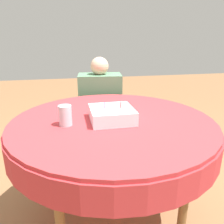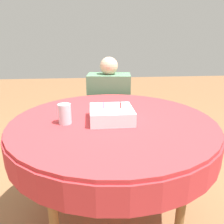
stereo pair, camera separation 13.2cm
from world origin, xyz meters
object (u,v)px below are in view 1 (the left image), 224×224
at_px(drinking_glass, 65,115).
at_px(person, 100,102).
at_px(birthday_cake, 112,114).
at_px(chair, 100,117).

bearing_deg(drinking_glass, person, 69.21).
distance_m(birthday_cake, drinking_glass, 0.27).
distance_m(person, birthday_cake, 0.86).
relative_size(person, birthday_cake, 4.27).
height_order(chair, drinking_glass, drinking_glass).
bearing_deg(chair, drinking_glass, -102.76).
relative_size(birthday_cake, drinking_glass, 2.18).
bearing_deg(chair, birthday_cake, -87.18).
height_order(person, birthday_cake, person).
relative_size(chair, birthday_cake, 3.38).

